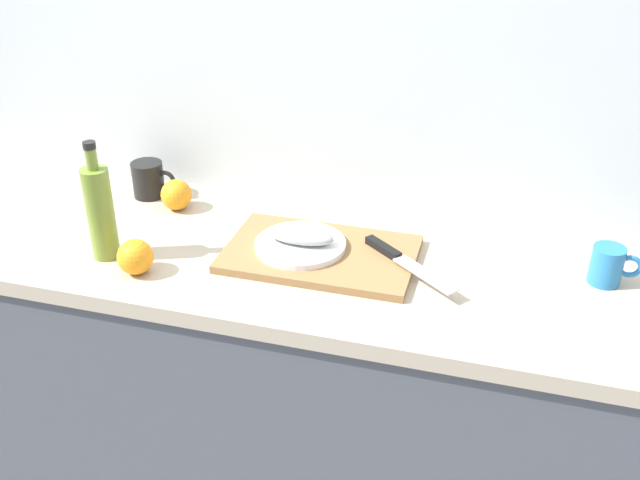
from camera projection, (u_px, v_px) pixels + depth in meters
The scene contains 11 objects.
back_wall at pixel (279, 70), 1.86m from camera, with size 3.20×0.05×2.50m, color silver.
kitchen_counter at pixel (249, 387), 1.97m from camera, with size 2.00×0.60×0.90m.
cutting_board at pixel (320, 255), 1.70m from camera, with size 0.45×0.28×0.02m, color olive.
white_plate at pixel (300, 245), 1.70m from camera, with size 0.22×0.22×0.01m, color white.
fish_fillet at pixel (300, 236), 1.69m from camera, with size 0.16×0.07×0.04m, color #999E99.
chef_knife at pixel (398, 257), 1.65m from camera, with size 0.24×0.20×0.02m.
olive_oil_bottle at pixel (100, 211), 1.65m from camera, with size 0.06×0.06×0.29m.
coffee_mug_0 at pixel (149, 179), 1.98m from camera, with size 0.13×0.09×0.10m.
coffee_mug_1 at pixel (608, 265), 1.59m from camera, with size 0.11×0.07×0.09m.
orange_1 at pixel (135, 257), 1.63m from camera, with size 0.08×0.08×0.08m, color orange.
orange_2 at pixel (176, 195), 1.91m from camera, with size 0.08×0.08×0.08m, color orange.
Camera 1 is at (0.61, -1.41, 1.77)m, focal length 40.01 mm.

